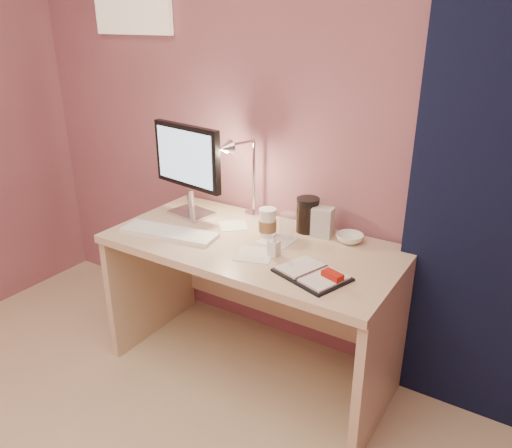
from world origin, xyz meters
The scene contains 15 objects.
room centered at (0.95, 1.69, 1.14)m, with size 3.50×3.50×3.50m.
desk centered at (0.00, 1.45, 0.50)m, with size 1.40×0.70×0.73m.
monitor centered at (-0.47, 1.50, 1.02)m, with size 0.46×0.20×0.49m.
keyboard centered at (-0.39, 1.23, 0.74)m, with size 0.48×0.14×0.02m, color white.
planner centered at (0.39, 1.23, 0.74)m, with size 0.33×0.29×0.04m.
paper_a centered at (0.08, 1.27, 0.73)m, with size 0.16×0.16×0.00m, color silver.
paper_b centered at (0.09, 1.45, 0.73)m, with size 0.15×0.15×0.00m, color silver.
paper_c centered at (-0.19, 1.49, 0.73)m, with size 0.14×0.14×0.00m, color silver.
coffee_cup centered at (0.02, 1.48, 0.80)m, with size 0.09×0.09×0.14m.
clear_cup centered at (0.11, 1.50, 0.79)m, with size 0.07×0.07×0.13m, color white.
bowl centered at (0.39, 1.62, 0.75)m, with size 0.13×0.13×0.04m, color white.
lotion_bottle centered at (0.16, 1.31, 0.78)m, with size 0.05×0.05×0.10m, color silver.
dark_jar centered at (0.16, 1.63, 0.81)m, with size 0.11×0.11×0.15m, color black.
product_box centered at (0.25, 1.62, 0.80)m, with size 0.10×0.08×0.15m, color silver.
desk_lamp centered at (-0.15, 1.58, 1.00)m, with size 0.16×0.26×0.43m.
Camera 1 is at (1.16, -0.43, 1.72)m, focal length 35.00 mm.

